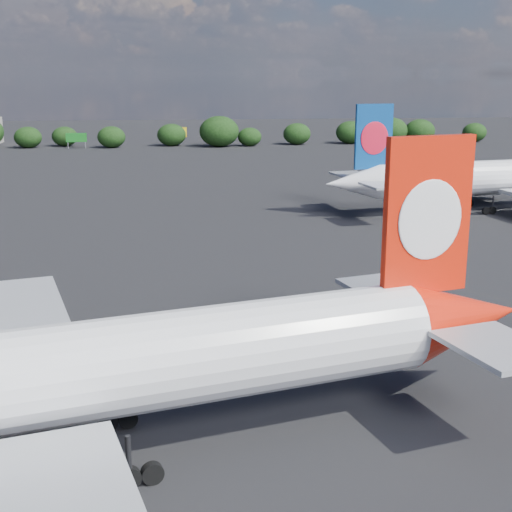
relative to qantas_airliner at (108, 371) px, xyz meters
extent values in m
plane|color=black|center=(-6.03, 62.48, -5.40)|extent=(500.00, 500.00, 0.00)
cylinder|color=white|center=(-1.84, -0.48, 0.18)|extent=(42.38, 16.01, 5.57)
cone|color=red|center=(22.97, 5.95, 0.18)|extent=(10.03, 7.63, 5.57)
cube|color=red|center=(19.73, 5.11, 7.31)|extent=(6.07, 2.08, 10.03)
ellipsoid|color=white|center=(19.82, 4.79, 7.11)|extent=(4.59, 1.39, 5.13)
ellipsoid|color=white|center=(19.65, 5.44, 7.11)|extent=(4.59, 1.39, 5.13)
cube|color=#ADB0B5|center=(22.35, -0.54, 0.62)|extent=(6.53, 7.73, 0.33)
cube|color=#ADB0B5|center=(19.28, 11.32, 0.62)|extent=(6.53, 7.73, 0.33)
cube|color=#ADB0B5|center=(-7.63, 12.99, -1.61)|extent=(12.60, 23.39, 0.61)
cylinder|color=black|center=(1.16, -3.15, -3.72)|extent=(0.38, 0.38, 2.79)
cylinder|color=black|center=(1.16, -3.15, -4.78)|extent=(1.31, 0.79, 1.23)
cylinder|color=black|center=(2.34, -2.85, -4.78)|extent=(1.31, 0.79, 1.23)
cylinder|color=black|center=(-0.52, 3.32, -3.72)|extent=(0.38, 0.38, 2.79)
cylinder|color=black|center=(-0.52, 3.32, -4.78)|extent=(1.31, 0.79, 1.23)
cylinder|color=black|center=(0.67, 3.63, -4.78)|extent=(1.31, 0.79, 1.23)
cylinder|color=white|center=(55.14, 71.03, -0.03)|extent=(41.09, 11.69, 5.36)
cone|color=white|center=(30.78, 67.16, -0.03)|extent=(9.31, 6.64, 5.36)
cube|color=navy|center=(33.96, 67.66, 6.83)|extent=(5.91, 1.46, 9.65)
ellipsoid|color=red|center=(34.01, 67.35, 6.64)|extent=(4.48, 0.92, 4.93)
ellipsoid|color=red|center=(33.91, 67.98, 6.64)|extent=(4.48, 0.92, 4.93)
cube|color=#ADB0B5|center=(33.83, 61.67, 0.40)|extent=(5.78, 7.11, 0.32)
cube|color=#ADB0B5|center=(31.97, 73.32, 0.40)|extent=(5.78, 7.11, 0.32)
cube|color=#ADB0B5|center=(55.07, 85.14, -1.75)|extent=(10.25, 22.28, 0.59)
cylinder|color=#ADB0B5|center=(58.03, 80.18, -3.14)|extent=(5.75, 3.70, 2.90)
cube|color=#ADB0B5|center=(58.03, 80.18, -2.39)|extent=(2.38, 0.69, 1.29)
cylinder|color=black|center=(53.53, 67.52, -3.79)|extent=(0.34, 0.34, 2.68)
cylinder|color=black|center=(53.53, 67.52, -4.81)|extent=(1.24, 0.66, 1.18)
cylinder|color=black|center=(52.36, 67.33, -4.81)|extent=(1.24, 0.66, 1.18)
cylinder|color=black|center=(52.52, 73.87, -3.79)|extent=(0.34, 0.34, 2.68)
cylinder|color=black|center=(52.52, 73.87, -4.81)|extent=(1.24, 0.66, 1.18)
cylinder|color=black|center=(51.35, 73.69, -4.81)|extent=(1.24, 0.66, 1.18)
cube|color=#14681C|center=(-24.03, 178.48, -2.20)|extent=(6.00, 0.30, 2.60)
cylinder|color=#979A9F|center=(-26.53, 178.48, -4.40)|extent=(0.20, 0.20, 2.00)
cylinder|color=#979A9F|center=(-21.53, 178.48, -4.40)|extent=(0.20, 0.20, 2.00)
cube|color=yellow|center=(5.97, 184.48, -1.40)|extent=(5.00, 0.30, 3.00)
cylinder|color=#979A9F|center=(5.97, 184.48, -4.15)|extent=(0.30, 0.30, 2.50)
ellipsoid|color=black|center=(-38.46, 181.81, -2.27)|extent=(8.12, 6.87, 6.25)
ellipsoid|color=black|center=(-28.39, 185.74, -2.44)|extent=(7.68, 6.50, 5.91)
ellipsoid|color=black|center=(-13.94, 179.25, -2.22)|extent=(8.26, 6.99, 6.35)
ellipsoid|color=black|center=(3.81, 182.83, -2.04)|extent=(8.72, 7.38, 6.71)
ellipsoid|color=black|center=(18.04, 178.73, -0.81)|extent=(11.91, 10.08, 9.17)
ellipsoid|color=black|center=(27.36, 179.76, -2.61)|extent=(7.24, 6.12, 5.57)
ellipsoid|color=black|center=(42.44, 182.74, -2.08)|extent=(8.62, 7.29, 6.63)
ellipsoid|color=black|center=(59.59, 183.61, -1.86)|extent=(9.19, 7.77, 7.07)
ellipsoid|color=black|center=(72.36, 182.70, -1.34)|extent=(10.54, 8.92, 8.11)
ellipsoid|color=black|center=(82.19, 183.86, -1.67)|extent=(9.70, 8.21, 7.46)
ellipsoid|color=black|center=(101.16, 185.65, -2.37)|extent=(7.86, 6.65, 6.05)
camera|label=1|loc=(3.91, -37.32, 15.97)|focal=50.00mm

